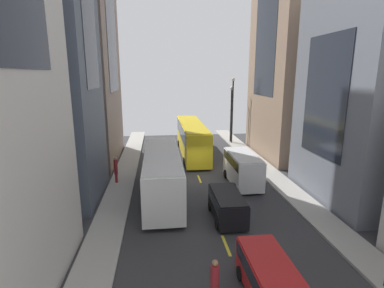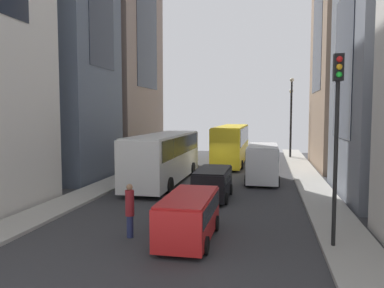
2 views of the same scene
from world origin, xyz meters
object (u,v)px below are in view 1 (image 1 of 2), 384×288
Objects in this scene: city_bus_white at (162,170)px; car_black_1 at (227,204)px; car_red_0 at (270,278)px; pedestrian_walking_far at (116,169)px; streetcar_yellow at (192,136)px; delivery_van_white at (243,167)px; pedestrian_waiting_curb at (215,282)px.

car_black_1 is at bearing -47.00° from city_bus_white.
pedestrian_walking_far reaches higher than car_red_0.
city_bus_white is at bearing 109.84° from car_red_0.
streetcar_yellow is 3.05× the size of car_red_0.
delivery_van_white is 1.33× the size of car_black_1.
city_bus_white is 5.40× the size of pedestrian_waiting_curb.
car_red_0 is (-2.51, -12.94, -0.51)m from delivery_van_white.
delivery_van_white is at bearing 65.87° from car_black_1.
car_black_1 is at bearing -88.43° from streetcar_yellow.
city_bus_white is 5.14× the size of pedestrian_walking_far.
pedestrian_waiting_curb is 15.28m from pedestrian_walking_far.
city_bus_white reaches higher than delivery_van_white.
delivery_van_white is 13.19m from car_red_0.
streetcar_yellow reaches higher than pedestrian_waiting_curb.
delivery_van_white is 2.45× the size of pedestrian_walking_far.
car_red_0 is at bearing -71.97° from pedestrian_waiting_curb.
streetcar_yellow is 22.93m from car_red_0.
car_black_1 is at bearing -29.41° from pedestrian_walking_far.
delivery_van_white is 10.44m from pedestrian_walking_far.
pedestrian_walking_far is at bearing 137.78° from car_black_1.
car_red_0 is 16.13m from pedestrian_walking_far.
city_bus_white reaches higher than car_black_1.
delivery_van_white is 13.93m from pedestrian_waiting_curb.
pedestrian_walking_far reaches higher than pedestrian_waiting_curb.
pedestrian_walking_far is (-7.74, 7.02, 0.32)m from car_black_1.
streetcar_yellow is 10.43m from delivery_van_white.
delivery_van_white reaches higher than pedestrian_waiting_curb.
city_bus_white is at bearing 23.61° from pedestrian_waiting_curb.
pedestrian_walking_far is at bearing 173.70° from delivery_van_white.
city_bus_white is at bearing -166.12° from delivery_van_white.
streetcar_yellow reaches higher than city_bus_white.
car_black_1 is 1.93× the size of pedestrian_waiting_curb.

